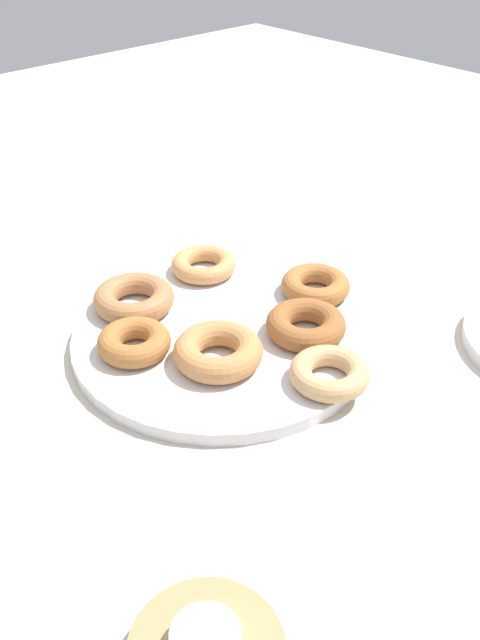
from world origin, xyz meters
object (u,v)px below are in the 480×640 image
object	(u,v)px
donut_6	(329,373)
donut_4	(134,298)
donut_0	(218,351)
donut_5	(315,285)
tealight	(206,640)
donut_plate	(222,336)
donut_3	(306,325)
donut_2	(204,265)
donut_1	(134,342)

from	to	relation	value
donut_6	donut_4	bearing A→B (deg)	-75.27
donut_0	donut_5	distance (m)	0.18
tealight	donut_0	bearing A→B (deg)	-132.56
donut_6	donut_plate	bearing A→B (deg)	-81.74
donut_3	donut_4	distance (m)	0.20
donut_2	donut_plate	bearing A→B (deg)	58.62
donut_plate	donut_6	world-z (taller)	donut_6
donut_plate	donut_3	bearing A→B (deg)	132.98
donut_plate	donut_5	xyz separation A→B (m)	(-0.13, 0.02, 0.02)
donut_6	tealight	size ratio (longest dim) A/B	1.69
donut_4	donut_6	distance (m)	0.25
donut_2	donut_4	distance (m)	0.11
donut_1	donut_3	bearing A→B (deg)	146.95
donut_0	donut_3	bearing A→B (deg)	164.89
donut_0	donut_plate	bearing A→B (deg)	-135.23
donut_plate	tealight	xyz separation A→B (m)	(0.26, 0.28, 0.02)
donut_2	donut_6	xyz separation A→B (m)	(0.05, 0.25, 0.00)
donut_plate	donut_0	size ratio (longest dim) A/B	3.55
donut_1	donut_2	distance (m)	0.18
donut_6	donut_2	bearing A→B (deg)	-100.84
donut_3	donut_5	distance (m)	0.09
donut_1	donut_6	size ratio (longest dim) A/B	0.97
donut_plate	donut_5	size ratio (longest dim) A/B	4.04
donut_3	donut_plate	bearing A→B (deg)	-47.02
donut_3	tealight	distance (m)	0.38
donut_3	tealight	xyz separation A→B (m)	(0.32, 0.21, 0.00)
donut_2	donut_4	bearing A→B (deg)	4.20
donut_6	donut_1	bearing A→B (deg)	-56.81
donut_4	tealight	distance (m)	0.44
donut_1	donut_2	xyz separation A→B (m)	(-0.16, -0.08, -0.00)
donut_3	donut_5	bearing A→B (deg)	-144.78
donut_2	donut_3	xyz separation A→B (m)	(0.01, 0.18, 0.00)
donut_plate	donut_0	bearing A→B (deg)	44.77
donut_1	donut_3	distance (m)	0.19
donut_plate	donut_1	size ratio (longest dim) A/B	4.24
donut_plate	donut_1	distance (m)	0.10
donut_plate	donut_1	bearing A→B (deg)	-20.10
donut_1	donut_4	size ratio (longest dim) A/B	0.84
donut_4	donut_1	bearing A→B (deg)	54.63
donut_1	donut_0	bearing A→B (deg)	125.79
donut_3	donut_4	size ratio (longest dim) A/B	0.94
donut_plate	donut_3	size ratio (longest dim) A/B	3.78
donut_4	tealight	world-z (taller)	donut_4
donut_1	donut_6	distance (m)	0.21
donut_2	donut_6	world-z (taller)	same
donut_plate	donut_2	bearing A→B (deg)	-121.38
donut_0	donut_2	bearing A→B (deg)	-125.53
donut_1	tealight	world-z (taller)	donut_1
donut_4	donut_5	world-z (taller)	donut_4
donut_2	tealight	world-z (taller)	tealight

